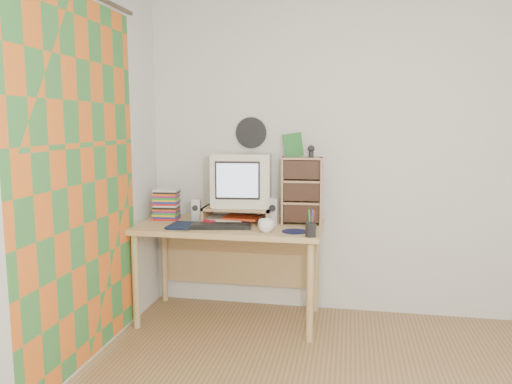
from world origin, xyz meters
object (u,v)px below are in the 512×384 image
at_px(desk, 231,239).
at_px(diary, 170,223).
at_px(cd_rack, 302,191).
at_px(dvd_stack, 166,202).
at_px(mug, 266,226).
at_px(keyboard, 221,226).
at_px(crt_monitor, 242,180).

height_order(desk, diary, diary).
bearing_deg(cd_rack, dvd_stack, 178.02).
height_order(mug, diary, mug).
relative_size(keyboard, mug, 3.81).
distance_m(desk, keyboard, 0.26).
relative_size(crt_monitor, diary, 1.93).
height_order(keyboard, mug, mug).
height_order(dvd_stack, cd_rack, cd_rack).
xyz_separation_m(crt_monitor, mug, (0.25, -0.37, -0.28)).
bearing_deg(cd_rack, mug, -125.18).
relative_size(dvd_stack, cd_rack, 0.53).
distance_m(desk, mug, 0.46).
bearing_deg(dvd_stack, crt_monitor, 1.18).
bearing_deg(crt_monitor, keyboard, -113.35).
distance_m(mug, diary, 0.73).
height_order(crt_monitor, diary, crt_monitor).
bearing_deg(desk, cd_rack, 6.91).
bearing_deg(mug, cd_rack, 58.47).
height_order(keyboard, dvd_stack, dvd_stack).
distance_m(dvd_stack, mug, 0.92).
distance_m(cd_rack, diary, 1.01).
relative_size(dvd_stack, mug, 2.35).
bearing_deg(dvd_stack, cd_rack, -2.16).
bearing_deg(crt_monitor, mug, -62.05).
bearing_deg(dvd_stack, mug, -24.11).
relative_size(crt_monitor, dvd_stack, 1.60).
xyz_separation_m(crt_monitor, dvd_stack, (-0.61, -0.05, -0.19)).
bearing_deg(mug, desk, 138.54).
xyz_separation_m(cd_rack, diary, (-0.94, -0.29, -0.23)).
xyz_separation_m(dvd_stack, mug, (0.86, -0.32, -0.09)).
xyz_separation_m(desk, diary, (-0.41, -0.23, 0.16)).
height_order(keyboard, diary, diary).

